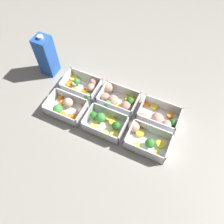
{
  "coord_description": "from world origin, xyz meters",
  "views": [
    {
      "loc": [
        0.2,
        -0.43,
        0.78
      ],
      "look_at": [
        0.0,
        0.0,
        0.02
      ],
      "focal_mm": 35.0,
      "sensor_mm": 36.0,
      "label": 1
    }
  ],
  "objects_px": {
    "container_far_left": "(83,87)",
    "juice_carton": "(46,56)",
    "container_near_right": "(145,139)",
    "container_far_right": "(157,118)",
    "container_far_center": "(116,99)",
    "container_near_left": "(67,108)",
    "container_near_center": "(105,123)"
  },
  "relations": [
    {
      "from": "container_far_left",
      "to": "juice_carton",
      "type": "relative_size",
      "value": 0.81
    },
    {
      "from": "container_near_right",
      "to": "container_far_right",
      "type": "bearing_deg",
      "value": 82.76
    },
    {
      "from": "container_far_right",
      "to": "juice_carton",
      "type": "bearing_deg",
      "value": 174.89
    },
    {
      "from": "container_far_center",
      "to": "container_near_right",
      "type": "bearing_deg",
      "value": -34.81
    },
    {
      "from": "container_near_right",
      "to": "container_far_right",
      "type": "distance_m",
      "value": 0.11
    },
    {
      "from": "container_near_left",
      "to": "container_far_left",
      "type": "bearing_deg",
      "value": 87.73
    },
    {
      "from": "container_far_center",
      "to": "container_far_right",
      "type": "bearing_deg",
      "value": -3.88
    },
    {
      "from": "container_near_center",
      "to": "container_far_right",
      "type": "bearing_deg",
      "value": 32.08
    },
    {
      "from": "container_near_left",
      "to": "juice_carton",
      "type": "bearing_deg",
      "value": 139.68
    },
    {
      "from": "container_far_left",
      "to": "container_far_right",
      "type": "xyz_separation_m",
      "value": [
        0.35,
        -0.01,
        0.0
      ]
    },
    {
      "from": "container_near_center",
      "to": "container_far_right",
      "type": "relative_size",
      "value": 0.95
    },
    {
      "from": "container_near_left",
      "to": "container_near_center",
      "type": "bearing_deg",
      "value": 0.3
    },
    {
      "from": "container_near_left",
      "to": "container_far_left",
      "type": "distance_m",
      "value": 0.13
    },
    {
      "from": "container_near_left",
      "to": "container_far_center",
      "type": "distance_m",
      "value": 0.21
    },
    {
      "from": "juice_carton",
      "to": "container_far_left",
      "type": "bearing_deg",
      "value": -9.84
    },
    {
      "from": "container_near_left",
      "to": "container_near_right",
      "type": "xyz_separation_m",
      "value": [
        0.34,
        0.0,
        -0.0
      ]
    },
    {
      "from": "container_near_center",
      "to": "container_far_center",
      "type": "bearing_deg",
      "value": 94.09
    },
    {
      "from": "container_near_left",
      "to": "container_far_center",
      "type": "bearing_deg",
      "value": 37.12
    },
    {
      "from": "container_near_right",
      "to": "container_far_center",
      "type": "relative_size",
      "value": 0.96
    },
    {
      "from": "container_near_center",
      "to": "container_far_left",
      "type": "bearing_deg",
      "value": 143.26
    },
    {
      "from": "container_far_right",
      "to": "juice_carton",
      "type": "xyz_separation_m",
      "value": [
        -0.54,
        0.05,
        0.07
      ]
    },
    {
      "from": "container_near_left",
      "to": "container_far_center",
      "type": "xyz_separation_m",
      "value": [
        0.17,
        0.13,
        0.0
      ]
    },
    {
      "from": "container_near_center",
      "to": "container_far_center",
      "type": "distance_m",
      "value": 0.13
    },
    {
      "from": "container_near_right",
      "to": "juice_carton",
      "type": "xyz_separation_m",
      "value": [
        -0.53,
        0.16,
        0.07
      ]
    },
    {
      "from": "container_near_left",
      "to": "container_far_left",
      "type": "height_order",
      "value": "same"
    },
    {
      "from": "container_far_center",
      "to": "container_near_left",
      "type": "bearing_deg",
      "value": -142.88
    },
    {
      "from": "container_near_center",
      "to": "container_far_left",
      "type": "distance_m",
      "value": 0.21
    },
    {
      "from": "container_near_left",
      "to": "container_near_center",
      "type": "xyz_separation_m",
      "value": [
        0.18,
        0.0,
        -0.0
      ]
    },
    {
      "from": "container_near_left",
      "to": "container_near_center",
      "type": "distance_m",
      "value": 0.18
    },
    {
      "from": "container_near_left",
      "to": "container_far_right",
      "type": "distance_m",
      "value": 0.37
    },
    {
      "from": "container_near_right",
      "to": "container_far_center",
      "type": "distance_m",
      "value": 0.21
    },
    {
      "from": "container_near_right",
      "to": "container_near_left",
      "type": "bearing_deg",
      "value": -179.19
    }
  ]
}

